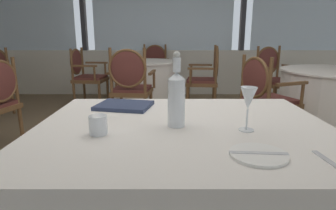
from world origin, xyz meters
name	(u,v)px	position (x,y,z in m)	size (l,w,h in m)	color
ground_plane	(156,179)	(0.00, 0.00, 0.00)	(12.41, 12.41, 0.00)	#756047
window_wall_far	(162,39)	(0.00, 3.45, 1.06)	(9.55, 0.14, 2.65)	silver
foreground_table	(182,201)	(0.16, -0.89, 0.38)	(1.31, 1.06, 0.75)	white
side_plate	(257,155)	(0.39, -1.22, 0.76)	(0.19, 0.19, 0.01)	white
butter_knife	(258,153)	(0.39, -1.22, 0.76)	(0.19, 0.02, 0.00)	silver
dinner_fork	(329,162)	(0.60, -1.27, 0.75)	(0.17, 0.02, 0.00)	silver
water_bottle	(176,97)	(0.13, -0.90, 0.88)	(0.07, 0.07, 0.32)	white
wine_glass	(247,100)	(0.42, -0.96, 0.88)	(0.07, 0.07, 0.18)	white
water_tumbler	(97,125)	(-0.19, -1.01, 0.79)	(0.07, 0.07, 0.08)	white
menu_book	(123,106)	(-0.15, -0.57, 0.76)	(0.29, 0.22, 0.02)	#2D3856
background_table_0	(335,102)	(2.05, 1.12, 0.38)	(1.30, 1.30, 0.75)	white
dining_chair_0_2	(271,74)	(1.64, 2.12, 0.57)	(0.64, 0.60, 0.98)	brown
dining_chair_0_3	(263,94)	(1.06, 0.71, 0.56)	(0.60, 0.64, 0.94)	brown
background_table_1	(144,85)	(-0.27, 2.25, 0.38)	(1.05, 1.05, 0.75)	white
dining_chair_1_0	(84,73)	(-1.21, 2.35, 0.56)	(0.51, 0.57, 0.94)	brown
dining_chair_1_1	(129,82)	(-0.36, 1.30, 0.58)	(0.57, 0.51, 1.00)	brown
dining_chair_1_2	(207,74)	(0.69, 2.15, 0.57)	(0.51, 0.57, 0.99)	brown
dining_chair_1_3	(153,66)	(-0.17, 3.20, 0.57)	(0.57, 0.51, 0.97)	brown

